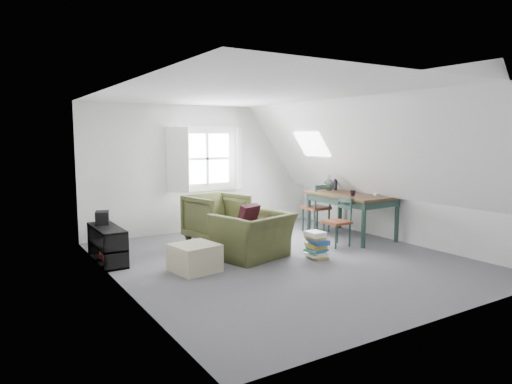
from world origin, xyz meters
TOP-DOWN VIEW (x-y plane):
  - floor at (0.00, 0.00)m, footprint 5.50×5.50m
  - ceiling at (0.00, 0.00)m, footprint 5.50×5.50m
  - wall_back at (0.00, 2.75)m, footprint 5.00×0.00m
  - wall_front at (0.00, -2.75)m, footprint 5.00×0.00m
  - wall_left at (-2.50, 0.00)m, footprint 0.00×5.50m
  - wall_right at (2.50, 0.00)m, footprint 0.00×5.50m
  - slope_left at (-1.55, 0.00)m, footprint 3.19×5.50m
  - slope_right at (1.55, 0.00)m, footprint 3.19×5.50m
  - dormer_window at (0.00, 2.68)m, footprint 1.71×0.35m
  - skylight at (1.55, 1.30)m, footprint 0.35×0.75m
  - armchair_near at (-0.36, 0.35)m, footprint 1.30×1.20m
  - armchair_far at (-0.31, 1.70)m, footprint 1.11×1.13m
  - throw_pillow at (-0.36, 0.50)m, footprint 0.44×0.34m
  - ottoman at (-1.43, 0.17)m, footprint 0.67×0.67m
  - dining_table at (1.98, 0.64)m, footprint 1.00×1.67m
  - demijohn at (1.83, 1.09)m, footprint 0.23×0.23m
  - vase_twigs at (2.08, 1.19)m, footprint 0.07×0.08m
  - cup at (1.73, 0.34)m, footprint 0.14×0.14m
  - paper_box at (2.18, 0.19)m, footprint 0.12×0.09m
  - dining_chair_far at (1.75, 1.35)m, footprint 0.45×0.45m
  - dining_chair_near at (1.32, 0.25)m, footprint 0.39×0.39m
  - media_shelf at (-2.36, 1.26)m, footprint 0.35×1.06m
  - electronics_box at (-2.36, 1.55)m, footprint 0.26×0.31m
  - magazine_stack at (0.47, -0.19)m, footprint 0.31×0.37m

SIDE VIEW (x-z plane):
  - floor at x=0.00m, z-range 0.00..0.00m
  - armchair_near at x=-0.36m, z-range -0.35..0.35m
  - armchair_far at x=-0.31m, z-range -0.43..0.43m
  - ottoman at x=-1.43m, z-range 0.00..0.39m
  - magazine_stack at x=0.47m, z-range 0.00..0.42m
  - media_shelf at x=-2.36m, z-range -0.03..0.52m
  - dining_chair_near at x=1.32m, z-range 0.02..0.85m
  - dining_chair_far at x=1.75m, z-range 0.02..0.98m
  - throw_pillow at x=-0.36m, z-range 0.44..0.83m
  - electronics_box at x=-2.36m, z-range 0.53..0.74m
  - dining_table at x=1.98m, z-range 0.31..1.14m
  - cup at x=1.73m, z-range 0.78..0.88m
  - paper_box at x=2.18m, z-range 0.83..0.87m
  - vase_twigs at x=2.08m, z-range 0.67..1.25m
  - demijohn at x=1.83m, z-range 0.80..1.12m
  - wall_back at x=0.00m, z-range -1.25..3.75m
  - wall_front at x=0.00m, z-range -1.25..3.75m
  - wall_left at x=-2.50m, z-range -1.50..4.00m
  - wall_right at x=2.50m, z-range -1.50..4.00m
  - dormer_window at x=0.00m, z-range 0.80..2.10m
  - skylight at x=1.55m, z-range 1.51..1.98m
  - slope_left at x=-1.55m, z-range -0.47..4.02m
  - slope_right at x=1.55m, z-range -0.47..4.02m
  - ceiling at x=0.00m, z-range 2.50..2.50m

